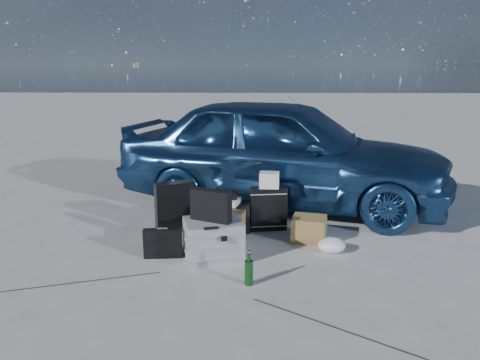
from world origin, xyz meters
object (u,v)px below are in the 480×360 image
briefcase (163,243)px  duffel_bag (222,217)px  car (282,151)px  pelican_case (213,240)px  suitcase_right (268,209)px  suitcase_left (175,207)px  cardboard_box (309,229)px  green_bottle (249,269)px

briefcase → duffel_bag: 1.02m
car → pelican_case: (-0.83, -1.97, -0.57)m
suitcase_right → briefcase: bearing=-149.8°
pelican_case → suitcase_left: 1.00m
cardboard_box → green_bottle: (-0.68, -1.13, 0.02)m
pelican_case → green_bottle: bearing=-73.5°
suitcase_left → suitcase_right: 1.13m
briefcase → suitcase_left: bearing=85.4°
car → suitcase_left: (-1.35, -1.13, -0.48)m
briefcase → green_bottle: bearing=-38.9°
cardboard_box → green_bottle: 1.32m
car → green_bottle: size_ratio=14.48×
suitcase_right → green_bottle: size_ratio=1.68×
car → cardboard_box: bearing=-154.0°
briefcase → pelican_case: bearing=-6.3°
suitcase_left → green_bottle: (0.90, -1.43, -0.14)m
suitcase_left → duffel_bag: size_ratio=0.89×
car → cardboard_box: (0.22, -1.44, -0.64)m
suitcase_left → cardboard_box: bearing=-33.6°
duffel_bag → suitcase_left: bearing=-177.8°
green_bottle → cardboard_box: bearing=58.8°
car → duffel_bag: car is taller
duffel_bag → pelican_case: bearing=-92.5°
car → pelican_case: bearing=174.4°
car → briefcase: (-1.35, -1.96, -0.62)m
cardboard_box → suitcase_left: bearing=168.9°
suitcase_right → duffel_bag: suitcase_right is taller
cardboard_box → briefcase: bearing=-161.7°
car → green_bottle: car is taller
briefcase → suitcase_left: 0.84m
duffel_bag → green_bottle: (0.33, -1.45, -0.01)m
suitcase_right → green_bottle: (-0.23, -1.49, -0.11)m
cardboard_box → duffel_bag: bearing=162.0°
briefcase → suitcase_right: 1.43m
green_bottle → suitcase_left: bearing=122.0°
briefcase → suitcase_right: size_ratio=0.75×
green_bottle → car: bearing=79.9°
duffel_bag → green_bottle: bearing=-77.0°
car → briefcase: size_ratio=11.47×
car → duffel_bag: 1.49m
briefcase → cardboard_box: (1.57, 0.52, -0.02)m
pelican_case → cardboard_box: size_ratio=1.52×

